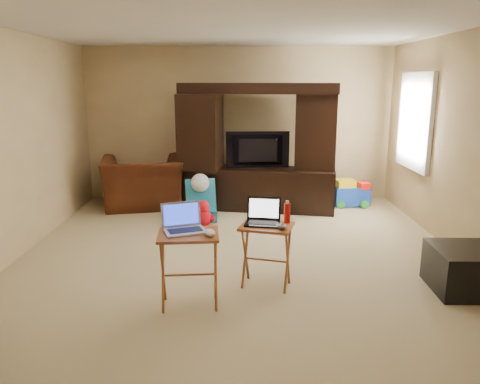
{
  "coord_description": "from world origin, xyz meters",
  "views": [
    {
      "loc": [
        -0.03,
        -5.02,
        1.94
      ],
      "look_at": [
        0.0,
        -0.2,
        0.8
      ],
      "focal_mm": 35.0,
      "sensor_mm": 36.0,
      "label": 1
    }
  ],
  "objects_px": {
    "tray_table_left": "(189,270)",
    "ottoman": "(467,270)",
    "child_rocker": "(200,200)",
    "water_bottle": "(287,213)",
    "laptop_left": "(185,219)",
    "laptop_right": "(262,212)",
    "mouse_left": "(210,233)",
    "tray_table_right": "(266,256)",
    "entertainment_center": "(258,147)",
    "push_toy": "(351,192)",
    "mouse_right": "(282,226)",
    "recliner": "(143,182)",
    "television": "(258,150)",
    "plush_toy": "(203,213)"
  },
  "relations": [
    {
      "from": "tray_table_left",
      "to": "ottoman",
      "type": "bearing_deg",
      "value": 2.64
    },
    {
      "from": "child_rocker",
      "to": "water_bottle",
      "type": "height_order",
      "value": "water_bottle"
    },
    {
      "from": "tray_table_left",
      "to": "laptop_left",
      "type": "distance_m",
      "value": 0.46
    },
    {
      "from": "laptop_right",
      "to": "mouse_left",
      "type": "distance_m",
      "value": 0.68
    },
    {
      "from": "tray_table_right",
      "to": "child_rocker",
      "type": "bearing_deg",
      "value": 126.25
    },
    {
      "from": "entertainment_center",
      "to": "laptop_left",
      "type": "relative_size",
      "value": 6.68
    },
    {
      "from": "ottoman",
      "to": "push_toy",
      "type": "bearing_deg",
      "value": 96.57
    },
    {
      "from": "laptop_right",
      "to": "mouse_right",
      "type": "height_order",
      "value": "laptop_right"
    },
    {
      "from": "push_toy",
      "to": "tray_table_right",
      "type": "relative_size",
      "value": 0.95
    },
    {
      "from": "recliner",
      "to": "television",
      "type": "bearing_deg",
      "value": 163.9
    },
    {
      "from": "ottoman",
      "to": "child_rocker",
      "type": "bearing_deg",
      "value": 138.95
    },
    {
      "from": "entertainment_center",
      "to": "tray_table_left",
      "type": "height_order",
      "value": "entertainment_center"
    },
    {
      "from": "mouse_right",
      "to": "laptop_left",
      "type": "bearing_deg",
      "value": -163.4
    },
    {
      "from": "recliner",
      "to": "laptop_left",
      "type": "relative_size",
      "value": 3.45
    },
    {
      "from": "child_rocker",
      "to": "mouse_right",
      "type": "xyz_separation_m",
      "value": [
        0.94,
        -2.38,
        0.36
      ]
    },
    {
      "from": "tray_table_right",
      "to": "laptop_left",
      "type": "relative_size",
      "value": 1.76
    },
    {
      "from": "push_toy",
      "to": "water_bottle",
      "type": "height_order",
      "value": "water_bottle"
    },
    {
      "from": "water_bottle",
      "to": "mouse_right",
      "type": "bearing_deg",
      "value": -109.29
    },
    {
      "from": "television",
      "to": "child_rocker",
      "type": "distance_m",
      "value": 1.21
    },
    {
      "from": "entertainment_center",
      "to": "push_toy",
      "type": "height_order",
      "value": "entertainment_center"
    },
    {
      "from": "entertainment_center",
      "to": "plush_toy",
      "type": "height_order",
      "value": "entertainment_center"
    },
    {
      "from": "tray_table_left",
      "to": "entertainment_center",
      "type": "bearing_deg",
      "value": 73.25
    },
    {
      "from": "child_rocker",
      "to": "plush_toy",
      "type": "distance_m",
      "value": 0.32
    },
    {
      "from": "television",
      "to": "water_bottle",
      "type": "bearing_deg",
      "value": 89.96
    },
    {
      "from": "tray_table_right",
      "to": "mouse_right",
      "type": "height_order",
      "value": "mouse_right"
    },
    {
      "from": "tray_table_left",
      "to": "push_toy",
      "type": "bearing_deg",
      "value": 52.97
    },
    {
      "from": "tray_table_right",
      "to": "laptop_right",
      "type": "bearing_deg",
      "value": 169.91
    },
    {
      "from": "entertainment_center",
      "to": "mouse_right",
      "type": "xyz_separation_m",
      "value": [
        0.08,
        -2.99,
        -0.32
      ]
    },
    {
      "from": "television",
      "to": "laptop_right",
      "type": "xyz_separation_m",
      "value": [
        -0.09,
        -2.8,
        -0.18
      ]
    },
    {
      "from": "tray_table_right",
      "to": "mouse_left",
      "type": "distance_m",
      "value": 0.8
    },
    {
      "from": "television",
      "to": "mouse_right",
      "type": "bearing_deg",
      "value": 88.38
    },
    {
      "from": "tray_table_left",
      "to": "laptop_right",
      "type": "distance_m",
      "value": 0.88
    },
    {
      "from": "laptop_right",
      "to": "mouse_left",
      "type": "xyz_separation_m",
      "value": [
        -0.47,
        -0.5,
        -0.04
      ]
    },
    {
      "from": "mouse_right",
      "to": "television",
      "type": "bearing_deg",
      "value": 91.65
    },
    {
      "from": "television",
      "to": "laptop_left",
      "type": "xyz_separation_m",
      "value": [
        -0.77,
        -3.2,
        -0.13
      ]
    },
    {
      "from": "laptop_left",
      "to": "water_bottle",
      "type": "relative_size",
      "value": 1.85
    },
    {
      "from": "tray_table_left",
      "to": "mouse_left",
      "type": "distance_m",
      "value": 0.42
    },
    {
      "from": "plush_toy",
      "to": "water_bottle",
      "type": "bearing_deg",
      "value": -63.37
    },
    {
      "from": "entertainment_center",
      "to": "laptop_left",
      "type": "distance_m",
      "value": 3.34
    },
    {
      "from": "television",
      "to": "recliner",
      "type": "relative_size",
      "value": 0.81
    },
    {
      "from": "tray_table_right",
      "to": "laptop_left",
      "type": "bearing_deg",
      "value": -136.22
    },
    {
      "from": "recliner",
      "to": "plush_toy",
      "type": "xyz_separation_m",
      "value": [
        1.02,
        -1.03,
        -0.21
      ]
    },
    {
      "from": "recliner",
      "to": "tray_table_right",
      "type": "distance_m",
      "value": 3.47
    },
    {
      "from": "ottoman",
      "to": "laptop_right",
      "type": "bearing_deg",
      "value": 176.31
    },
    {
      "from": "television",
      "to": "laptop_right",
      "type": "distance_m",
      "value": 2.81
    },
    {
      "from": "television",
      "to": "laptop_right",
      "type": "height_order",
      "value": "television"
    },
    {
      "from": "television",
      "to": "laptop_right",
      "type": "relative_size",
      "value": 3.02
    },
    {
      "from": "mouse_right",
      "to": "water_bottle",
      "type": "bearing_deg",
      "value": 70.71
    },
    {
      "from": "tray_table_left",
      "to": "water_bottle",
      "type": "xyz_separation_m",
      "value": [
        0.9,
        0.49,
        0.38
      ]
    },
    {
      "from": "ottoman",
      "to": "mouse_left",
      "type": "height_order",
      "value": "mouse_left"
    }
  ]
}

